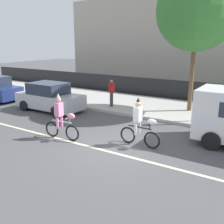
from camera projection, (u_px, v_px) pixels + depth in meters
The scene contains 10 objects.
ground_plane at pixel (116, 147), 10.10m from camera, with size 80.00×80.00×0.00m, color #4C4C4F.
road_centre_line at pixel (109, 151), 9.69m from camera, with size 36.00×0.14×0.01m, color beige.
sidewalk_curb at pixel (173, 110), 15.38m from camera, with size 60.00×5.00×0.15m, color #ADAAA3.
fence_line at pixel (189, 91), 17.59m from camera, with size 40.00×0.08×1.40m, color black.
building_backdrop at pixel (223, 42), 23.61m from camera, with size 28.00×8.00×7.86m, color #B2A899.
parade_cyclist_pink at pixel (62, 119), 10.76m from camera, with size 1.72×0.50×1.92m.
parade_cyclist_zebra at pixel (140, 125), 10.02m from camera, with size 1.72×0.50×1.92m.
parked_car_silver at pixel (50, 97), 15.32m from camera, with size 4.10×1.92×1.64m.
street_tree_near_lamp at pixel (197, 10), 13.56m from camera, with size 4.26×4.26×7.50m.
pedestrian_onlooker at pixel (111, 92), 15.64m from camera, with size 0.32×0.20×1.62m.
Camera 1 is at (4.90, -8.02, 3.93)m, focal length 42.00 mm.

